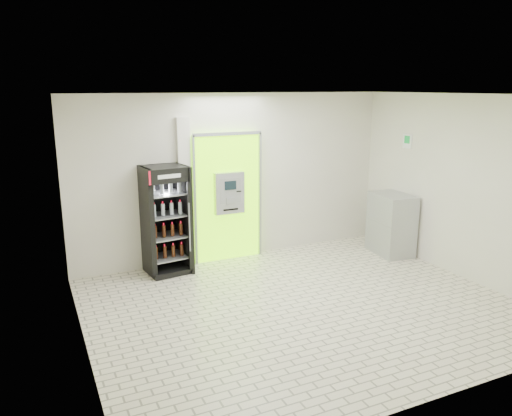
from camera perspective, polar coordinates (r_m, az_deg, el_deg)
ground at (r=7.42m, az=5.37°, el=-11.09°), size 6.00×6.00×0.00m
room_shell at (r=6.85m, az=5.72°, el=3.03°), size 6.00×6.00×6.00m
atm_assembly at (r=9.03m, az=-3.29°, el=1.34°), size 1.30×0.24×2.33m
pillar at (r=8.79m, az=-8.12°, el=1.74°), size 0.22×0.11×2.60m
beverage_cooler at (r=8.53m, az=-10.23°, el=-1.60°), size 0.76×0.70×1.84m
steel_cabinet at (r=9.76m, az=15.19°, el=-1.78°), size 0.67×0.92×1.15m
exit_sign at (r=9.70m, az=16.91°, el=7.32°), size 0.02×0.22×0.26m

